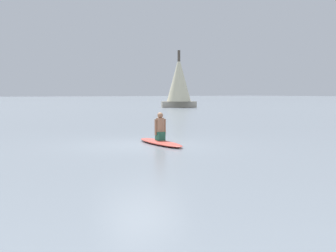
# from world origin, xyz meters

# --- Properties ---
(ground_plane) EXTENTS (400.00, 400.00, 0.00)m
(ground_plane) POSITION_xyz_m (0.00, 0.00, 0.00)
(ground_plane) COLOR gray
(surfboard) EXTENTS (1.09, 3.03, 0.13)m
(surfboard) POSITION_xyz_m (-0.64, 0.11, 0.07)
(surfboard) COLOR #D84C3F
(surfboard) RESTS_ON ground
(person_paddler) EXTENTS (0.39, 0.33, 0.89)m
(person_paddler) POSITION_xyz_m (-0.64, 0.11, 0.54)
(person_paddler) COLOR #26664C
(person_paddler) RESTS_ON surfboard
(sailboat_center_horizon) EXTENTS (3.96, 3.61, 6.37)m
(sailboat_center_horizon) POSITION_xyz_m (-24.11, -31.45, 2.98)
(sailboat_center_horizon) COLOR #B2A893
(sailboat_center_horizon) RESTS_ON ground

